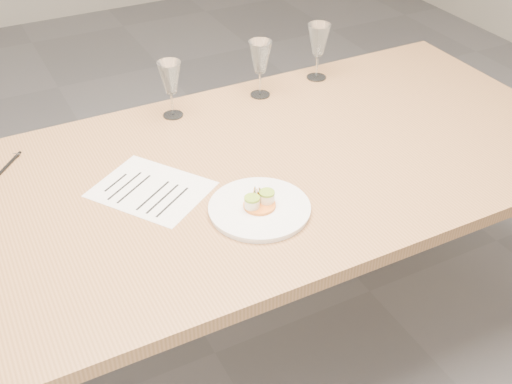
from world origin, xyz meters
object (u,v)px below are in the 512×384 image
dining_table (206,198)px  ballpoint_pen (9,164)px  wine_glass_1 (170,79)px  wine_glass_2 (260,58)px  dinner_plate (260,208)px  wine_glass_3 (319,41)px  recipe_sheet (151,190)px

dining_table → ballpoint_pen: bearing=145.5°
dining_table → wine_glass_1: bearing=82.0°
wine_glass_1 → wine_glass_2: 0.32m
dining_table → wine_glass_2: bearing=45.4°
dinner_plate → wine_glass_2: bearing=62.2°
dining_table → wine_glass_3: (0.63, 0.41, 0.21)m
dinner_plate → ballpoint_pen: size_ratio=2.56×
recipe_sheet → ballpoint_pen: size_ratio=3.58×
ballpoint_pen → wine_glass_1: size_ratio=0.56×
wine_glass_1 → recipe_sheet: bearing=-119.8°
dinner_plate → dining_table: bearing=108.5°
ballpoint_pen → dinner_plate: bearing=-94.4°
wine_glass_2 → wine_glass_3: bearing=6.1°
wine_glass_3 → dining_table: bearing=-146.8°
ballpoint_pen → wine_glass_3: wine_glass_3 is taller
recipe_sheet → wine_glass_2: wine_glass_2 is taller
recipe_sheet → wine_glass_3: wine_glass_3 is taller
dining_table → dinner_plate: dinner_plate is taller
dining_table → recipe_sheet: (-0.15, 0.02, 0.07)m
ballpoint_pen → wine_glass_2: 0.87m
recipe_sheet → ballpoint_pen: 0.45m
dining_table → wine_glass_2: 0.58m
dining_table → wine_glass_2: (0.38, 0.38, 0.21)m
dinner_plate → wine_glass_2: 0.68m
ballpoint_pen → recipe_sheet: bearing=-93.6°
ballpoint_pen → wine_glass_3: (1.11, 0.08, 0.14)m
dining_table → ballpoint_pen: ballpoint_pen is taller
recipe_sheet → wine_glass_3: (0.78, 0.39, 0.14)m
ballpoint_pen → wine_glass_3: bearing=-46.1°
wine_glass_1 → wine_glass_3: bearing=2.3°
dining_table → wine_glass_3: wine_glass_3 is taller
wine_glass_2 → wine_glass_3: size_ratio=0.97×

